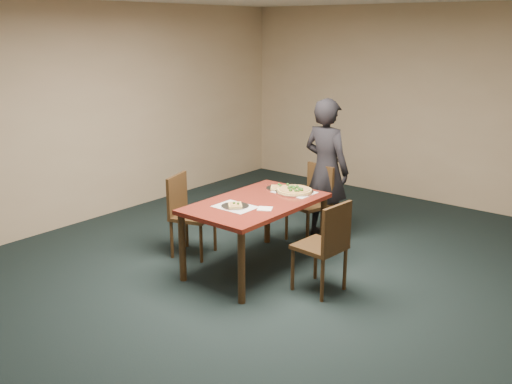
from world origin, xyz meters
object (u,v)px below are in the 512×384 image
Objects in this scene: dining_table at (256,210)px; chair_left at (187,210)px; slice_plate_far at (279,188)px; chair_far at (313,198)px; chair_right at (326,242)px; diner at (326,169)px; slice_plate_near at (235,206)px; pizza_pan at (294,190)px.

chair_left is at bearing -169.94° from dining_table.
chair_far is at bearing 82.92° from slice_plate_far.
chair_right is 0.54× the size of diner.
diner is 6.05× the size of slice_plate_far.
diner is at bearing 87.36° from slice_plate_near.
dining_table is 0.88m from chair_right.
chair_left is 0.87m from slice_plate_near.
dining_table is at bearing -76.30° from chair_far.
diner reaches higher than chair_far.
chair_left and chair_right have the same top height.
slice_plate_near is 1.00× the size of slice_plate_far.
chair_right reaches higher than dining_table.
chair_left is at bearing -111.36° from chair_far.
slice_plate_near is (-0.04, -0.28, 0.11)m from dining_table.
dining_table is at bearing -78.73° from slice_plate_far.
slice_plate_far is at bearing -85.05° from chair_far.
chair_far is 0.38m from diner.
diner is at bearing 79.94° from slice_plate_far.
chair_right reaches higher than slice_plate_far.
diner is 6.05× the size of slice_plate_near.
dining_table is 5.36× the size of slice_plate_near.
pizza_pan is at bearing 78.78° from slice_plate_near.
diner reaches higher than pizza_pan.
dining_table is 0.90m from chair_left.
diner is (0.03, 1.29, 0.19)m from dining_table.
slice_plate_near is (-0.01, -1.40, 0.25)m from chair_far.
pizza_pan is (-0.75, 0.53, 0.26)m from chair_right.
chair_right is at bearing -39.39° from chair_far.
slice_plate_far reaches higher than dining_table.
chair_right is at bearing 16.27° from slice_plate_near.
chair_left is 3.25× the size of slice_plate_far.
diner is (-0.84, 1.30, 0.33)m from chair_right.
slice_plate_far is at bearing 101.27° from dining_table.
chair_far is 0.64m from slice_plate_far.
chair_right is at bearing 128.28° from diner.
pizza_pan reaches higher than dining_table.
slice_plate_near is (-0.16, -0.80, -0.01)m from pizza_pan.
slice_plate_near is at bearing -101.22° from pizza_pan.
chair_far reaches higher than dining_table.
slice_plate_near is 0.81m from slice_plate_far.
dining_table is 1.65× the size of chair_left.
chair_left is (-0.84, -1.27, 0.00)m from chair_far.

